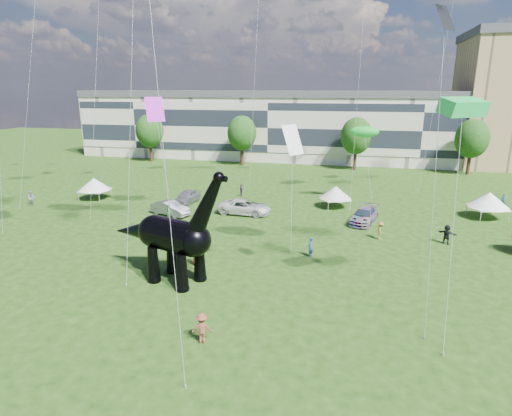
# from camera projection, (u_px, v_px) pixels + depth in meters

# --- Properties ---
(ground) EXTENTS (220.00, 220.00, 0.00)m
(ground) POSITION_uv_depth(u_px,v_px,m) (205.00, 322.00, 25.70)
(ground) COLOR #16330C
(ground) RESTS_ON ground
(terrace_row) EXTENTS (78.00, 11.00, 12.00)m
(terrace_row) POSITION_uv_depth(u_px,v_px,m) (273.00, 128.00, 83.95)
(terrace_row) COLOR beige
(terrace_row) RESTS_ON ground
(tree_far_left) EXTENTS (5.20, 5.20, 9.44)m
(tree_far_left) POSITION_uv_depth(u_px,v_px,m) (149.00, 128.00, 80.31)
(tree_far_left) COLOR #382314
(tree_far_left) RESTS_ON ground
(tree_mid_left) EXTENTS (5.20, 5.20, 9.44)m
(tree_mid_left) POSITION_uv_depth(u_px,v_px,m) (242.00, 130.00, 76.32)
(tree_mid_left) COLOR #382314
(tree_mid_left) RESTS_ON ground
(tree_mid_right) EXTENTS (5.20, 5.20, 9.44)m
(tree_mid_right) POSITION_uv_depth(u_px,v_px,m) (356.00, 133.00, 71.89)
(tree_mid_right) COLOR #382314
(tree_mid_right) RESTS_ON ground
(tree_far_right) EXTENTS (5.20, 5.20, 9.44)m
(tree_far_right) POSITION_uv_depth(u_px,v_px,m) (472.00, 136.00, 67.89)
(tree_far_right) COLOR #382314
(tree_far_right) RESTS_ON ground
(dinosaur_sculpture) EXTENTS (10.66, 4.85, 8.80)m
(dinosaur_sculpture) POSITION_uv_depth(u_px,v_px,m) (170.00, 237.00, 30.50)
(dinosaur_sculpture) COLOR black
(dinosaur_sculpture) RESTS_ON ground
(car_silver) EXTENTS (2.31, 4.93, 1.63)m
(car_silver) POSITION_uv_depth(u_px,v_px,m) (187.00, 197.00, 51.90)
(car_silver) COLOR #B9B8BD
(car_silver) RESTS_ON ground
(car_grey) EXTENTS (4.97, 3.09, 1.55)m
(car_grey) POSITION_uv_depth(u_px,v_px,m) (171.00, 208.00, 47.12)
(car_grey) COLOR slate
(car_grey) RESTS_ON ground
(car_white) EXTENTS (5.99, 2.99, 1.63)m
(car_white) POSITION_uv_depth(u_px,v_px,m) (245.00, 207.00, 47.48)
(car_white) COLOR silver
(car_white) RESTS_ON ground
(car_dark) EXTENTS (3.31, 5.63, 1.53)m
(car_dark) POSITION_uv_depth(u_px,v_px,m) (364.00, 216.00, 44.43)
(car_dark) COLOR #595960
(car_dark) RESTS_ON ground
(gazebo_near) EXTENTS (4.87, 4.87, 2.56)m
(gazebo_near) POSITION_uv_depth(u_px,v_px,m) (336.00, 193.00, 49.86)
(gazebo_near) COLOR silver
(gazebo_near) RESTS_ON ground
(gazebo_far) EXTENTS (5.00, 5.00, 2.87)m
(gazebo_far) POSITION_uv_depth(u_px,v_px,m) (489.00, 200.00, 45.65)
(gazebo_far) COLOR white
(gazebo_far) RESTS_ON ground
(gazebo_left) EXTENTS (3.96, 3.96, 2.72)m
(gazebo_left) POSITION_uv_depth(u_px,v_px,m) (94.00, 184.00, 53.66)
(gazebo_left) COLOR silver
(gazebo_left) RESTS_ON ground
(visitors) EXTENTS (55.55, 35.15, 1.80)m
(visitors) POSITION_uv_depth(u_px,v_px,m) (274.00, 229.00, 39.78)
(visitors) COLOR #68367A
(visitors) RESTS_ON ground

